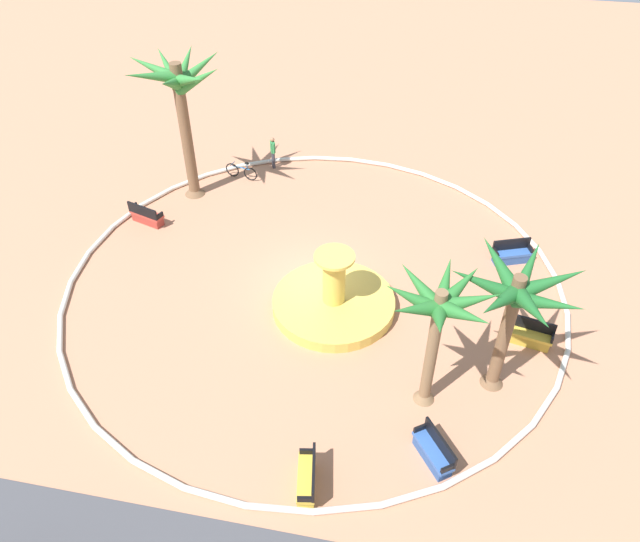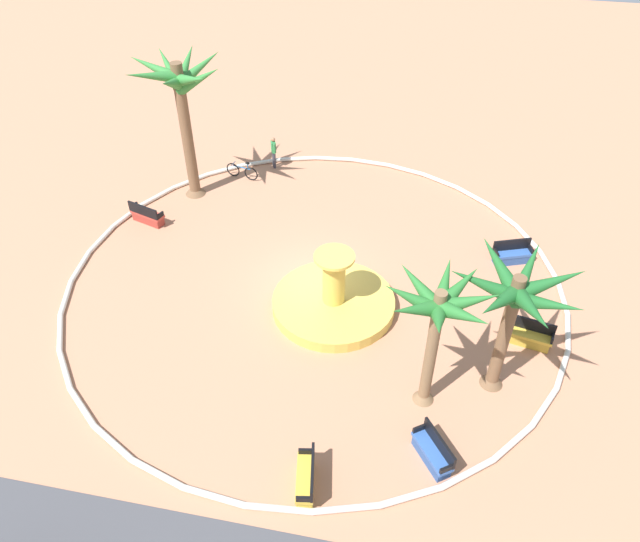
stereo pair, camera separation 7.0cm
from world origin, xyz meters
name	(u,v)px [view 1 (the left image)]	position (x,y,z in m)	size (l,w,h in m)	color
ground_plane	(314,283)	(0.00, 0.00, 0.00)	(80.00, 80.00, 0.00)	tan
plaza_curb	(314,281)	(0.00, 0.00, 0.10)	(19.56, 19.56, 0.20)	silver
fountain	(334,301)	(-0.99, 1.25, 0.35)	(4.64, 4.64, 2.56)	gold
palm_tree_near_fountain	(439,311)	(-4.64, 4.88, 3.95)	(3.43, 3.42, 4.97)	brown
palm_tree_by_curb	(180,94)	(6.88, -5.26, 5.02)	(4.38, 4.39, 6.65)	brown
palm_tree_mid_plaza	(516,300)	(-6.87, 3.85, 3.85)	(4.16, 4.10, 4.96)	brown
bench_east	(307,480)	(-1.55, 8.71, 0.35)	(0.77, 1.66, 1.00)	gold
bench_west	(529,336)	(-8.12, 1.69, 0.35)	(1.67, 0.82, 1.00)	gold
bench_north	(433,452)	(-5.03, 7.13, 0.35)	(1.33, 1.60, 1.00)	#335BA8
bench_southeast	(147,216)	(8.16, -2.60, 0.35)	(1.68, 0.97, 1.00)	#B73D33
bench_southwest	(511,255)	(-7.70, -2.91, 0.35)	(1.67, 1.03, 1.00)	#335BA8
bicycle_red_frame	(241,171)	(5.08, -7.03, 0.38)	(1.70, 0.51, 0.94)	black
person_cyclist_helmet	(273,151)	(3.80, -8.36, 0.93)	(0.33, 0.48, 1.66)	#33333D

